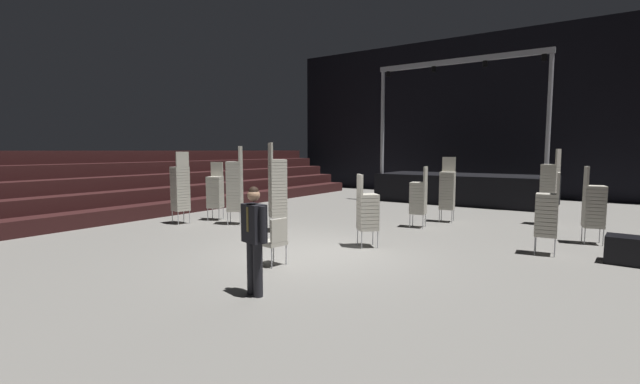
# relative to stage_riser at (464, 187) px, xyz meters

# --- Properties ---
(ground_plane) EXTENTS (22.00, 30.00, 0.10)m
(ground_plane) POSITION_rel_stage_riser_xyz_m (0.00, -11.21, -0.74)
(ground_plane) COLOR slate
(arena_end_wall) EXTENTS (22.00, 0.30, 8.00)m
(arena_end_wall) POSITION_rel_stage_riser_xyz_m (0.00, 3.79, 3.31)
(arena_end_wall) COLOR black
(arena_end_wall) RESTS_ON ground_plane
(bleacher_bank_left) EXTENTS (3.75, 24.00, 2.25)m
(bleacher_bank_left) POSITION_rel_stage_riser_xyz_m (-9.12, -10.21, 0.44)
(bleacher_bank_left) COLOR black
(bleacher_bank_left) RESTS_ON ground_plane
(stage_riser) EXTENTS (7.11, 3.11, 5.90)m
(stage_riser) POSITION_rel_stage_riser_xyz_m (0.00, 0.00, 0.00)
(stage_riser) COLOR black
(stage_riser) RESTS_ON ground_plane
(man_with_tie) EXTENTS (0.57, 0.33, 1.71)m
(man_with_tie) POSITION_rel_stage_riser_xyz_m (0.78, -14.07, 0.28)
(man_with_tie) COLOR black
(man_with_tie) RESTS_ON ground_plane
(chair_stack_front_left) EXTENTS (0.59, 0.59, 1.88)m
(chair_stack_front_left) POSITION_rel_stage_riser_xyz_m (-5.32, -9.33, 0.25)
(chair_stack_front_left) COLOR #B2B5BA
(chair_stack_front_left) RESTS_ON ground_plane
(chair_stack_front_right) EXTENTS (0.51, 0.51, 1.79)m
(chair_stack_front_right) POSITION_rel_stage_riser_xyz_m (0.65, -6.92, 0.21)
(chair_stack_front_right) COLOR #B2B5BA
(chair_stack_front_right) RESTS_ON ground_plane
(chair_stack_mid_left) EXTENTS (0.62, 0.62, 2.48)m
(chair_stack_mid_left) POSITION_rel_stage_riser_xyz_m (-2.38, -9.71, 0.55)
(chair_stack_mid_left) COLOR #B2B5BA
(chair_stack_mid_left) RESTS_ON ground_plane
(chair_stack_mid_right) EXTENTS (0.62, 0.62, 1.71)m
(chair_stack_mid_right) POSITION_rel_stage_riser_xyz_m (0.62, -10.05, 0.17)
(chair_stack_mid_right) COLOR #B2B5BA
(chair_stack_mid_right) RESTS_ON ground_plane
(chair_stack_mid_centre) EXTENTS (0.50, 0.50, 2.31)m
(chair_stack_mid_centre) POSITION_rel_stage_riser_xyz_m (3.76, -4.25, 0.46)
(chair_stack_mid_centre) COLOR #B2B5BA
(chair_stack_mid_centre) RESTS_ON ground_plane
(chair_stack_rear_left) EXTENTS (0.61, 0.61, 2.39)m
(chair_stack_rear_left) POSITION_rel_stage_riser_xyz_m (-4.20, -9.55, 0.51)
(chair_stack_rear_left) COLOR #B2B5BA
(chair_stack_rear_left) RESTS_ON ground_plane
(chair_stack_rear_right) EXTENTS (0.52, 0.52, 1.88)m
(chair_stack_rear_right) POSITION_rel_stage_riser_xyz_m (4.98, -6.69, 0.25)
(chair_stack_rear_right) COLOR #B2B5BA
(chair_stack_rear_right) RESTS_ON ground_plane
(chair_stack_rear_centre) EXTENTS (0.48, 0.48, 1.79)m
(chair_stack_rear_centre) POSITION_rel_stage_riser_xyz_m (4.19, -8.53, 0.21)
(chair_stack_rear_centre) COLOR #B2B5BA
(chair_stack_rear_centre) RESTS_ON ground_plane
(chair_stack_aisle_left) EXTENTS (0.51, 0.51, 2.05)m
(chair_stack_aisle_left) POSITION_rel_stage_riser_xyz_m (1.03, -5.47, 0.34)
(chair_stack_aisle_left) COLOR #B2B5BA
(chair_stack_aisle_left) RESTS_ON ground_plane
(chair_stack_aisle_right) EXTENTS (0.52, 0.52, 2.22)m
(chair_stack_aisle_right) POSITION_rel_stage_riser_xyz_m (-5.67, -10.42, 0.42)
(chair_stack_aisle_right) COLOR #B2B5BA
(chair_stack_aisle_right) RESTS_ON ground_plane
(equipment_road_case) EXTENTS (0.93, 0.65, 0.55)m
(equipment_road_case) POSITION_rel_stage_riser_xyz_m (5.72, -8.48, -0.41)
(equipment_road_case) COLOR black
(equipment_road_case) RESTS_ON ground_plane
(loose_chair_near_man) EXTENTS (0.50, 0.50, 0.95)m
(loose_chair_near_man) POSITION_rel_stage_riser_xyz_m (-0.09, -12.55, -0.16)
(loose_chair_near_man) COLOR #B2B5BA
(loose_chair_near_man) RESTS_ON ground_plane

